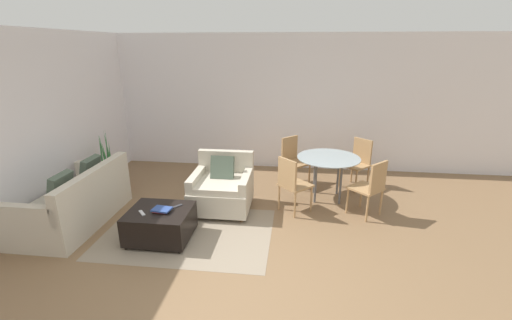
# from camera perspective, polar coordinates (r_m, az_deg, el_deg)

# --- Properties ---
(ground_plane) EXTENTS (20.00, 20.00, 0.00)m
(ground_plane) POSITION_cam_1_polar(r_m,az_deg,el_deg) (4.08, -4.67, -19.54)
(ground_plane) COLOR brown
(wall_back) EXTENTS (12.00, 0.06, 2.75)m
(wall_back) POSITION_cam_1_polar(r_m,az_deg,el_deg) (7.18, 1.24, 9.48)
(wall_back) COLOR white
(wall_back) RESTS_ON ground_plane
(wall_left) EXTENTS (0.06, 12.00, 2.75)m
(wall_left) POSITION_cam_1_polar(r_m,az_deg,el_deg) (6.07, -31.67, 5.02)
(wall_left) COLOR white
(wall_left) RESTS_ON ground_plane
(area_rug) EXTENTS (2.33, 1.64, 0.01)m
(area_rug) POSITION_cam_1_polar(r_m,az_deg,el_deg) (5.02, -11.21, -11.77)
(area_rug) COLOR gray
(area_rug) RESTS_ON ground_plane
(couch) EXTENTS (0.92, 1.75, 0.89)m
(couch) POSITION_cam_1_polar(r_m,az_deg,el_deg) (5.72, -27.76, -6.51)
(couch) COLOR beige
(couch) RESTS_ON ground_plane
(armchair) EXTENTS (0.92, 0.92, 0.86)m
(armchair) POSITION_cam_1_polar(r_m,az_deg,el_deg) (5.50, -5.67, -4.71)
(armchair) COLOR beige
(armchair) RESTS_ON ground_plane
(ottoman) EXTENTS (0.82, 0.71, 0.42)m
(ottoman) POSITION_cam_1_polar(r_m,az_deg,el_deg) (4.87, -15.66, -10.11)
(ottoman) COLOR black
(ottoman) RESTS_ON ground_plane
(book_stack) EXTENTS (0.26, 0.20, 0.04)m
(book_stack) POSITION_cam_1_polar(r_m,az_deg,el_deg) (4.73, -15.48, -7.98)
(book_stack) COLOR #B72D28
(book_stack) RESTS_ON ottoman
(tv_remote_primary) EXTENTS (0.14, 0.15, 0.01)m
(tv_remote_primary) POSITION_cam_1_polar(r_m,az_deg,el_deg) (4.83, -13.06, -7.51)
(tv_remote_primary) COLOR #333338
(tv_remote_primary) RESTS_ON ottoman
(tv_remote_secondary) EXTENTS (0.14, 0.15, 0.01)m
(tv_remote_secondary) POSITION_cam_1_polar(r_m,az_deg,el_deg) (4.77, -18.48, -8.36)
(tv_remote_secondary) COLOR #B7B7BC
(tv_remote_secondary) RESTS_ON ottoman
(potted_plant) EXTENTS (0.37, 0.37, 1.10)m
(potted_plant) POSITION_cam_1_polar(r_m,az_deg,el_deg) (6.85, -23.41, -2.29)
(potted_plant) COLOR maroon
(potted_plant) RESTS_ON ground_plane
(dining_table) EXTENTS (1.04, 1.04, 0.74)m
(dining_table) POSITION_cam_1_polar(r_m,az_deg,el_deg) (5.85, 11.96, -0.38)
(dining_table) COLOR #99A8AD
(dining_table) RESTS_ON ground_plane
(dining_chair_near_left) EXTENTS (0.59, 0.59, 0.90)m
(dining_chair_near_left) POSITION_cam_1_polar(r_m,az_deg,el_deg) (5.31, 5.97, -3.58)
(dining_chair_near_left) COLOR tan
(dining_chair_near_left) RESTS_ON ground_plane
(dining_chair_near_right) EXTENTS (0.59, 0.59, 0.90)m
(dining_chair_near_right) POSITION_cam_1_polar(r_m,az_deg,el_deg) (5.43, 18.64, -3.98)
(dining_chair_near_right) COLOR tan
(dining_chair_near_right) RESTS_ON ground_plane
(dining_chair_far_left) EXTENTS (0.59, 0.59, 0.90)m
(dining_chair_far_left) POSITION_cam_1_polar(r_m,az_deg,el_deg) (6.43, 6.18, 0.40)
(dining_chair_far_left) COLOR tan
(dining_chair_far_left) RESTS_ON ground_plane
(dining_chair_far_right) EXTENTS (0.59, 0.59, 0.90)m
(dining_chair_far_right) POSITION_cam_1_polar(r_m,az_deg,el_deg) (6.53, 16.67, 0.00)
(dining_chair_far_right) COLOR tan
(dining_chair_far_right) RESTS_ON ground_plane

